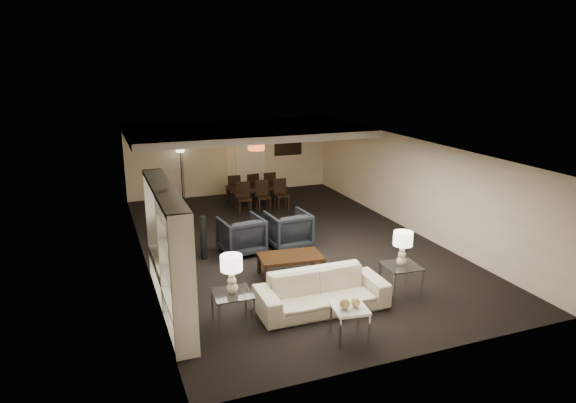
% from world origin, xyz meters
% --- Properties ---
extents(floor, '(11.00, 11.00, 0.00)m').
position_xyz_m(floor, '(0.00, 0.00, 0.00)').
color(floor, black).
rests_on(floor, ground).
extents(ceiling, '(7.00, 11.00, 0.02)m').
position_xyz_m(ceiling, '(0.00, 0.00, 2.50)').
color(ceiling, silver).
rests_on(ceiling, ground).
extents(wall_back, '(7.00, 0.02, 2.50)m').
position_xyz_m(wall_back, '(0.00, 5.50, 1.25)').
color(wall_back, beige).
rests_on(wall_back, ground).
extents(wall_front, '(7.00, 0.02, 2.50)m').
position_xyz_m(wall_front, '(0.00, -5.50, 1.25)').
color(wall_front, beige).
rests_on(wall_front, ground).
extents(wall_left, '(0.02, 11.00, 2.50)m').
position_xyz_m(wall_left, '(-3.50, 0.00, 1.25)').
color(wall_left, beige).
rests_on(wall_left, ground).
extents(wall_right, '(0.02, 11.00, 2.50)m').
position_xyz_m(wall_right, '(3.50, 0.00, 1.25)').
color(wall_right, beige).
rests_on(wall_right, ground).
extents(ceiling_soffit, '(7.00, 4.00, 0.20)m').
position_xyz_m(ceiling_soffit, '(0.00, 3.50, 2.40)').
color(ceiling_soffit, silver).
rests_on(ceiling_soffit, ceiling).
extents(curtains, '(1.50, 0.12, 2.40)m').
position_xyz_m(curtains, '(-0.90, 5.42, 1.20)').
color(curtains, beige).
rests_on(curtains, wall_back).
extents(door, '(0.90, 0.05, 2.10)m').
position_xyz_m(door, '(0.70, 5.47, 1.05)').
color(door, silver).
rests_on(door, wall_back).
extents(painting, '(0.95, 0.04, 0.65)m').
position_xyz_m(painting, '(2.10, 5.46, 1.55)').
color(painting, '#142D38').
rests_on(painting, wall_back).
extents(media_unit, '(0.38, 3.40, 2.35)m').
position_xyz_m(media_unit, '(-3.31, -2.60, 1.18)').
color(media_unit, white).
rests_on(media_unit, wall_left).
extents(pendant_light, '(0.52, 0.52, 0.24)m').
position_xyz_m(pendant_light, '(0.30, 3.50, 1.92)').
color(pendant_light, '#D8591E').
rests_on(pendant_light, ceiling_soffit).
extents(sofa, '(2.43, 0.97, 0.71)m').
position_xyz_m(sofa, '(-0.68, -3.52, 0.35)').
color(sofa, beige).
rests_on(sofa, floor).
extents(coffee_table, '(1.40, 0.91, 0.48)m').
position_xyz_m(coffee_table, '(-0.68, -1.92, 0.24)').
color(coffee_table, black).
rests_on(coffee_table, floor).
extents(armchair_left, '(1.06, 1.09, 0.90)m').
position_xyz_m(armchair_left, '(-1.28, -0.22, 0.45)').
color(armchair_left, black).
rests_on(armchair_left, floor).
extents(armchair_right, '(1.02, 1.05, 0.90)m').
position_xyz_m(armchair_right, '(-0.08, -0.22, 0.45)').
color(armchair_right, black).
rests_on(armchair_right, floor).
extents(side_table_left, '(0.69, 0.69, 0.62)m').
position_xyz_m(side_table_left, '(-2.38, -3.52, 0.31)').
color(side_table_left, white).
rests_on(side_table_left, floor).
extents(side_table_right, '(0.71, 0.71, 0.62)m').
position_xyz_m(side_table_right, '(1.02, -3.52, 0.31)').
color(side_table_right, silver).
rests_on(side_table_right, floor).
extents(table_lamp_left, '(0.38, 0.38, 0.69)m').
position_xyz_m(table_lamp_left, '(-2.38, -3.52, 0.96)').
color(table_lamp_left, beige).
rests_on(table_lamp_left, side_table_left).
extents(table_lamp_right, '(0.40, 0.40, 0.69)m').
position_xyz_m(table_lamp_right, '(1.02, -3.52, 0.96)').
color(table_lamp_right, beige).
rests_on(table_lamp_right, side_table_right).
extents(marble_table, '(0.62, 0.62, 0.55)m').
position_xyz_m(marble_table, '(-0.68, -4.62, 0.28)').
color(marble_table, silver).
rests_on(marble_table, floor).
extents(gold_gourd_a, '(0.18, 0.18, 0.18)m').
position_xyz_m(gold_gourd_a, '(-0.78, -4.62, 0.64)').
color(gold_gourd_a, tan).
rests_on(gold_gourd_a, marble_table).
extents(gold_gourd_b, '(0.16, 0.16, 0.16)m').
position_xyz_m(gold_gourd_b, '(-0.58, -4.62, 0.63)').
color(gold_gourd_b, '#DBBB74').
rests_on(gold_gourd_b, marble_table).
extents(television, '(1.11, 0.15, 0.64)m').
position_xyz_m(television, '(-3.28, -1.60, 1.07)').
color(television, black).
rests_on(television, media_unit).
extents(vase_blue, '(0.16, 0.16, 0.16)m').
position_xyz_m(vase_blue, '(-3.31, -3.94, 1.14)').
color(vase_blue, '#2A3FB8').
rests_on(vase_blue, media_unit).
extents(vase_amber, '(0.16, 0.16, 0.17)m').
position_xyz_m(vase_amber, '(-3.31, -3.29, 1.64)').
color(vase_amber, '#D39146').
rests_on(vase_amber, media_unit).
extents(floor_speaker, '(0.14, 0.14, 1.05)m').
position_xyz_m(floor_speaker, '(-2.20, -0.28, 0.52)').
color(floor_speaker, black).
rests_on(floor_speaker, floor).
extents(dining_table, '(1.83, 1.08, 0.63)m').
position_xyz_m(dining_table, '(0.32, 3.59, 0.31)').
color(dining_table, black).
rests_on(dining_table, floor).
extents(chair_nl, '(0.49, 0.49, 0.93)m').
position_xyz_m(chair_nl, '(-0.28, 2.94, 0.47)').
color(chair_nl, black).
rests_on(chair_nl, floor).
extents(chair_nm, '(0.46, 0.46, 0.93)m').
position_xyz_m(chair_nm, '(0.32, 2.94, 0.47)').
color(chair_nm, black).
rests_on(chair_nm, floor).
extents(chair_nr, '(0.44, 0.44, 0.93)m').
position_xyz_m(chair_nr, '(0.92, 2.94, 0.47)').
color(chair_nr, black).
rests_on(chair_nr, floor).
extents(chair_fl, '(0.44, 0.44, 0.93)m').
position_xyz_m(chair_fl, '(-0.28, 4.24, 0.47)').
color(chair_fl, black).
rests_on(chair_fl, floor).
extents(chair_fm, '(0.49, 0.49, 0.93)m').
position_xyz_m(chair_fm, '(0.32, 4.24, 0.47)').
color(chair_fm, black).
rests_on(chair_fm, floor).
extents(chair_fr, '(0.44, 0.44, 0.93)m').
position_xyz_m(chair_fr, '(0.92, 4.24, 0.47)').
color(chair_fr, black).
rests_on(chair_fr, floor).
extents(floor_lamp, '(0.35, 0.35, 1.84)m').
position_xyz_m(floor_lamp, '(-1.75, 5.18, 0.92)').
color(floor_lamp, black).
rests_on(floor_lamp, floor).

